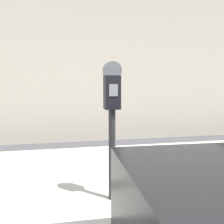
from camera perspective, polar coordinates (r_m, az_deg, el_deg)
name	(u,v)px	position (r m, az deg, el deg)	size (l,w,h in m)	color
sidewalk	(127,174)	(4.66, 2.82, -11.21)	(24.00, 2.80, 0.13)	#BCB7AD
building_facade	(98,1)	(7.07, -2.55, 19.58)	(24.00, 0.30, 6.03)	beige
parking_meter	(112,107)	(3.39, 0.00, 0.85)	(0.19, 0.15, 1.54)	#2D2D30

